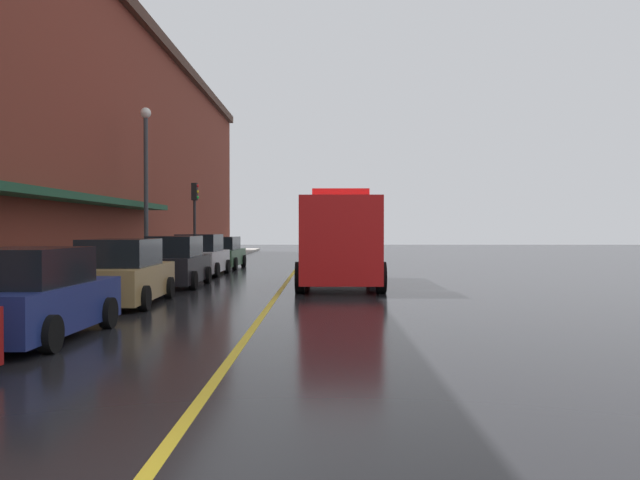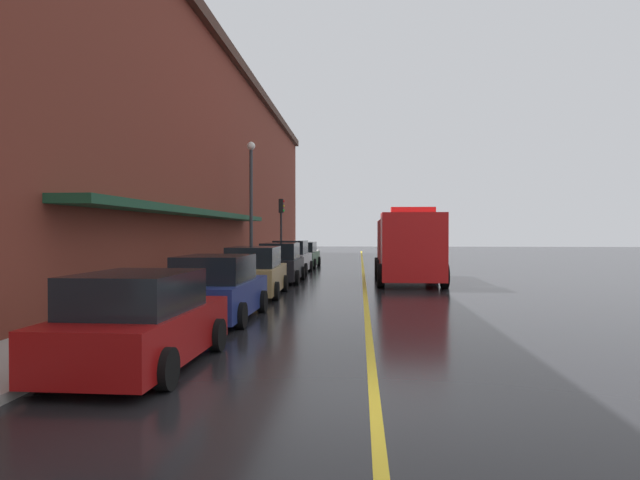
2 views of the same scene
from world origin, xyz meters
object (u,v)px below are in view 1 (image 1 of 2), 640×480
Objects in this scene: parked_car_1 at (31,297)px; parking_meter_0 at (43,270)px; parked_car_3 at (176,263)px; parked_car_5 at (222,253)px; fire_truck at (339,242)px; street_lamp_left at (146,173)px; parking_meter_1 at (166,252)px; traffic_light_near at (195,208)px; parked_car_4 at (200,256)px; parked_car_2 at (123,274)px.

parked_car_1 is 3.96m from parking_meter_0.
parked_car_3 is 7.74m from parking_meter_0.
parked_car_3 is 10.79m from parked_car_5.
street_lamp_left is at bearing -112.12° from fire_truck.
parked_car_3 is at bearing 0.39° from parked_car_1.
parked_car_3 reaches higher than parking_meter_1.
traffic_light_near is (-1.44, 10.62, 2.32)m from parked_car_3.
parked_car_5 is 2.75m from traffic_light_near.
parked_car_3 reaches higher than parked_car_5.
parked_car_1 is 13.23m from fire_truck.
street_lamp_left reaches higher than parked_car_4.
parked_car_4 is 0.52× the size of fire_truck.
parked_car_5 is 11.93m from fire_truck.
parked_car_2 is at bearing -44.16° from fire_truck.
parked_car_1 is at bearing -85.08° from parking_meter_1.
parking_meter_1 is 0.19× the size of street_lamp_left.
fire_truck reaches higher than parked_car_4.
parked_car_1 is at bearing -86.58° from traffic_light_near.
parking_meter_0 is at bearing -90.00° from parking_meter_1.
parking_meter_0 is at bearing 176.09° from parked_car_4.
street_lamp_left is at bearing 29.24° from parked_car_3.
fire_truck is (5.99, 11.77, 0.79)m from parked_car_1.
street_lamp_left is at bearing 93.02° from parking_meter_0.
parked_car_1 is 15.62m from street_lamp_left.
parked_car_1 reaches higher than parking_meter_0.
street_lamp_left reaches higher than parked_car_1.
street_lamp_left is (-0.60, 11.37, 3.34)m from parking_meter_0.
traffic_light_near is at bearing 89.81° from parking_meter_0.
parked_car_1 is 3.35× the size of parking_meter_0.
parked_car_1 is 16.89m from parked_car_4.
parking_meter_1 is (-1.31, -0.95, 0.21)m from parked_car_4.
parked_car_4 is 3.14× the size of parking_meter_0.
parked_car_3 is 0.61× the size of street_lamp_left.
parked_car_3 reaches higher than parked_car_1.
fire_truck is (5.93, -10.32, 0.81)m from parked_car_5.
parking_meter_0 is at bearing 169.05° from parked_car_3.
traffic_light_near is (0.06, 18.21, 2.10)m from parking_meter_0.
parking_meter_1 is at bearing 168.21° from parked_car_5.
street_lamp_left reaches higher than fire_truck.
parked_car_2 is at bearing 1.38° from parked_car_1.
traffic_light_near is (-1.25, 5.02, 2.31)m from parked_car_4.
parking_meter_1 is at bearing -90.59° from traffic_light_near.
parked_car_3 is at bearing 78.84° from parking_meter_0.
fire_truck is 8.47m from parking_meter_1.
parked_car_4 is at bearing 84.33° from parking_meter_0.
parked_car_2 is at bearing -85.51° from traffic_light_near.
parking_meter_0 is at bearing 144.12° from parked_car_2.
traffic_light_near is at bearing 2.98° from parked_car_2.
parking_meter_0 is 18.33m from traffic_light_near.
parking_meter_0 and parking_meter_1 have the same top height.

